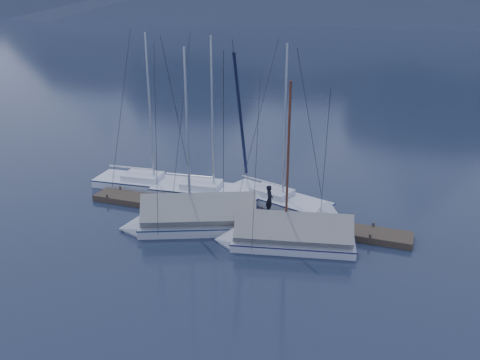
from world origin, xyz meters
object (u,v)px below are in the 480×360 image
Objects in this scene: sailboat_open_right at (290,204)px; person at (269,199)px; sailboat_open_left at (163,185)px; sailboat_covered_far at (188,220)px; sailboat_open_mid at (223,194)px; sailboat_covered_near at (282,238)px.

sailboat_open_right is 2.29m from person.
sailboat_open_left reaches higher than sailboat_covered_far.
sailboat_open_right is 6.30m from sailboat_covered_far.
sailboat_open_left is 1.02× the size of sailboat_covered_far.
sailboat_covered_far is at bearing -132.14° from sailboat_open_right.
sailboat_covered_far is 6.33× the size of person.
sailboat_open_right is (8.29, -0.13, -0.01)m from sailboat_open_left.
person is (3.56, 2.69, 0.64)m from sailboat_covered_far.
sailboat_open_mid is 7.06m from sailboat_covered_near.
sailboat_covered_near is (9.15, -4.89, 0.26)m from sailboat_open_left.
sailboat_open_left is 1.04× the size of sailboat_open_right.
sailboat_open_left reaches higher than sailboat_covered_near.
sailboat_open_left reaches higher than person.
sailboat_open_mid reaches higher than sailboat_open_right.
sailboat_covered_near is at bearing -170.54° from person.
sailboat_open_mid is 6.43× the size of person.
sailboat_open_mid is at bearing 136.19° from sailboat_covered_near.
sailboat_covered_near is at bearing -43.81° from sailboat_open_mid.
sailboat_covered_far is at bearing 178.96° from sailboat_covered_near.
sailboat_open_left is 10.38m from sailboat_covered_near.
sailboat_open_mid reaches higher than sailboat_covered_far.
sailboat_covered_near is 5.54× the size of person.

